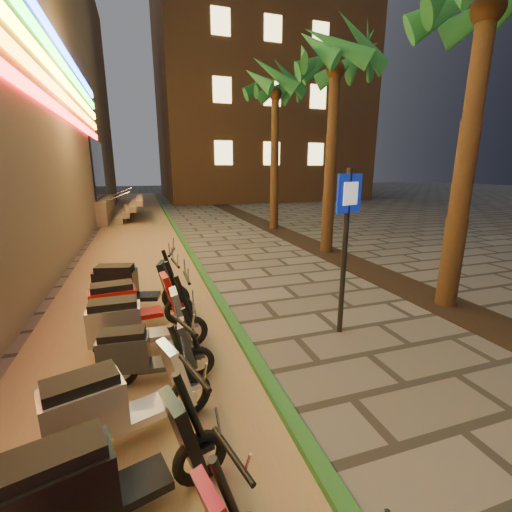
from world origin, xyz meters
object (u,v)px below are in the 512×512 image
object	(u,v)px
scooter_4	(101,478)
scooter_8	(130,304)
scooter_6	(143,353)
scooter_9	(131,286)
scooter_7	(134,324)
scooter_5	(114,404)
pedestrian_sign	(346,230)

from	to	relation	value
scooter_4	scooter_8	world-z (taller)	scooter_8
scooter_6	scooter_9	distance (m)	2.55
scooter_4	scooter_7	distance (m)	2.69
scooter_5	scooter_6	world-z (taller)	scooter_5
scooter_4	scooter_7	xyz separation A→B (m)	(0.20, 2.68, 0.02)
pedestrian_sign	scooter_8	bearing A→B (deg)	140.30
scooter_8	scooter_9	size ratio (longest dim) A/B	0.96
pedestrian_sign	scooter_6	world-z (taller)	pedestrian_sign
pedestrian_sign	scooter_9	size ratio (longest dim) A/B	1.55
scooter_8	scooter_9	xyz separation A→B (m)	(-0.02, 0.93, 0.02)
pedestrian_sign	scooter_4	xyz separation A→B (m)	(-3.58, -2.42, -1.29)
scooter_5	scooter_8	bearing A→B (deg)	70.28
scooter_5	scooter_6	bearing A→B (deg)	57.56
pedestrian_sign	scooter_4	distance (m)	4.51
scooter_6	scooter_8	distance (m)	1.63
scooter_7	scooter_9	distance (m)	1.78
scooter_6	scooter_8	xyz separation A→B (m)	(-0.18, 1.62, 0.08)
pedestrian_sign	scooter_9	world-z (taller)	pedestrian_sign
scooter_7	scooter_8	size ratio (longest dim) A/B	1.00
scooter_5	scooter_7	xyz separation A→B (m)	(0.17, 1.82, 0.01)
scooter_5	scooter_6	distance (m)	1.09
scooter_4	scooter_9	size ratio (longest dim) A/B	0.93
scooter_4	scooter_5	size ratio (longest dim) A/B	1.00
scooter_8	scooter_4	bearing A→B (deg)	-98.15
scooter_5	scooter_9	xyz separation A→B (m)	(0.08, 3.59, 0.03)
scooter_4	scooter_7	world-z (taller)	scooter_7
scooter_8	pedestrian_sign	bearing A→B (deg)	-23.87
scooter_7	pedestrian_sign	bearing A→B (deg)	-4.56
scooter_4	scooter_5	xyz separation A→B (m)	(0.03, 0.86, 0.00)
scooter_5	scooter_8	world-z (taller)	scooter_8
scooter_5	scooter_8	xyz separation A→B (m)	(0.10, 2.66, 0.01)
scooter_6	scooter_9	world-z (taller)	scooter_9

